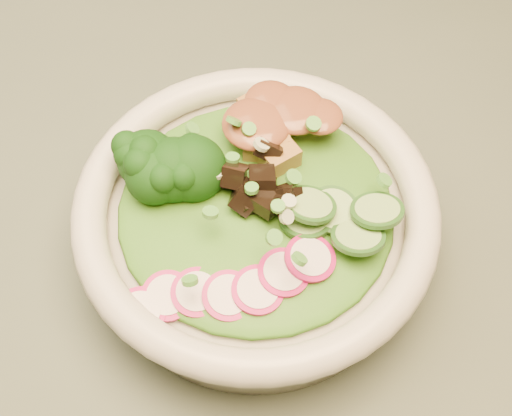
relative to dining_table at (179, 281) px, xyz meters
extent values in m
cylinder|color=black|center=(0.55, 0.35, -0.28)|extent=(0.06, 0.06, 0.72)
cube|color=#4A5546|center=(0.00, 0.00, 0.10)|extent=(1.20, 0.80, 0.03)
cylinder|color=beige|center=(0.06, -0.05, 0.14)|extent=(0.21, 0.21, 0.05)
torus|color=beige|center=(0.06, -0.05, 0.17)|extent=(0.24, 0.24, 0.02)
ellipsoid|color=#215A13|center=(0.06, -0.05, 0.17)|extent=(0.18, 0.18, 0.02)
ellipsoid|color=brown|center=(0.08, 0.00, 0.19)|extent=(0.06, 0.05, 0.01)
camera|label=1|loc=(0.00, -0.29, 0.56)|focal=50.00mm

